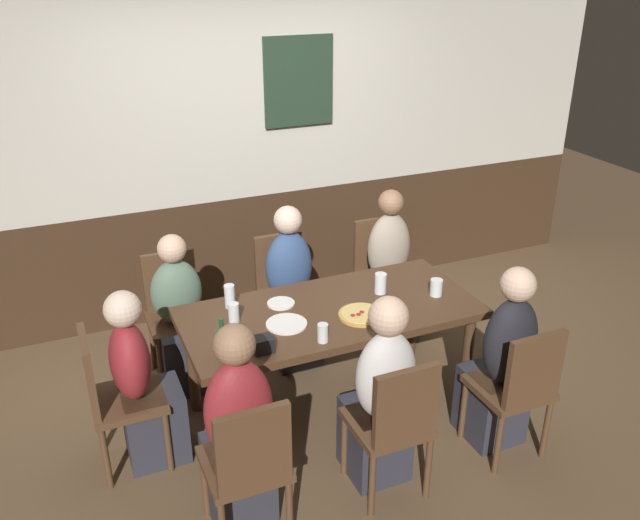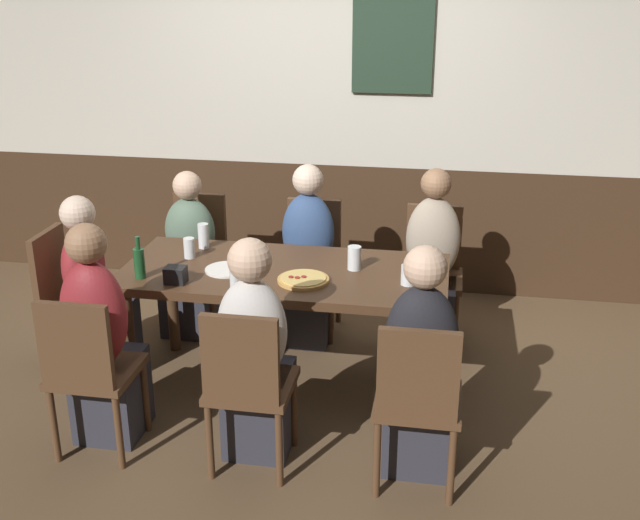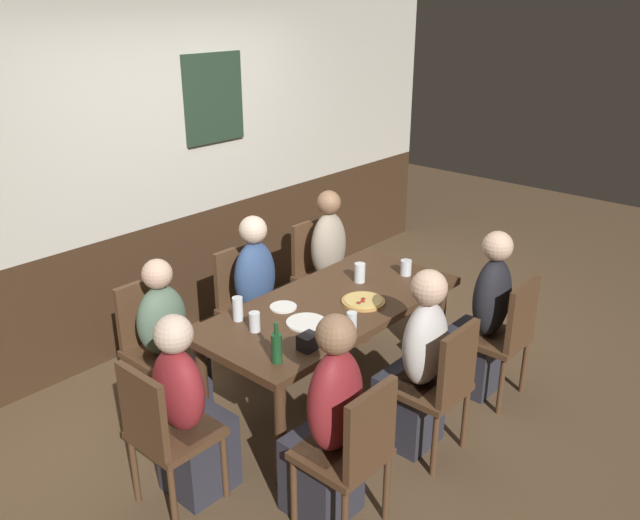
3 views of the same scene
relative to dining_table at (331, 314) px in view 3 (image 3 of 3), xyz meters
name	(u,v)px [view 3 (image 3 of 3)]	position (x,y,z in m)	size (l,w,h in m)	color
ground_plane	(330,400)	(0.00, 0.00, -0.66)	(12.00, 12.00, 0.00)	brown
wall_back	(169,174)	(0.00, 1.65, 0.64)	(6.40, 0.13, 2.60)	#3D2819
dining_table	(331,314)	(0.00, 0.00, 0.00)	(1.82, 0.83, 0.74)	#472D1C
chair_head_west	(163,430)	(-1.32, 0.00, -0.16)	(0.40, 0.40, 0.88)	#513521
chair_left_far	(154,340)	(-0.80, 0.83, -0.16)	(0.40, 0.40, 0.88)	#513521
chair_mid_near	(440,383)	(0.00, -0.83, -0.16)	(0.40, 0.40, 0.88)	#513521
chair_mid_far	(245,300)	(0.00, 0.83, -0.16)	(0.40, 0.40, 0.88)	#513521
chair_right_near	(505,333)	(0.80, -0.83, -0.16)	(0.40, 0.40, 0.88)	#513521
chair_right_far	(318,268)	(0.80, 0.83, -0.16)	(0.40, 0.40, 0.88)	#513521
chair_left_near	(353,449)	(-0.80, -0.83, -0.16)	(0.40, 0.40, 0.88)	#513521
person_head_west	(189,420)	(-1.16, 0.00, -0.19)	(0.37, 0.34, 1.11)	#2D2D38
person_left_far	(170,354)	(-0.80, 0.67, -0.20)	(0.34, 0.37, 1.09)	#2D2D38
person_mid_near	(416,372)	(0.00, -0.67, -0.16)	(0.34, 0.37, 1.17)	#2D2D38
person_mid_far	(260,307)	(0.00, 0.67, -0.16)	(0.34, 0.37, 1.17)	#2D2D38
person_right_near	(483,325)	(0.80, -0.67, -0.16)	(0.34, 0.37, 1.18)	#2D2D38
person_right_far	(333,274)	(0.80, 0.67, -0.16)	(0.34, 0.37, 1.18)	#2D2D38
person_left_near	(328,434)	(-0.80, -0.67, -0.15)	(0.34, 0.37, 1.20)	#2D2D38
pizza	(363,301)	(0.14, -0.15, 0.09)	(0.28, 0.28, 0.03)	tan
tumbler_short	(352,322)	(-0.19, -0.32, 0.13)	(0.06, 0.06, 0.11)	silver
pint_glass_pale	(255,323)	(-0.58, 0.09, 0.13)	(0.07, 0.07, 0.12)	silver
beer_glass_half	(238,310)	(-0.55, 0.27, 0.15)	(0.06, 0.06, 0.15)	silver
highball_clear	(406,269)	(0.70, -0.10, 0.13)	(0.08, 0.08, 0.11)	silver
tumbler_water	(360,274)	(0.38, 0.07, 0.14)	(0.08, 0.08, 0.13)	silver
beer_bottle_green	(277,347)	(-0.74, -0.26, 0.17)	(0.06, 0.06, 0.24)	#194723
plate_white_large	(306,322)	(-0.31, -0.07, 0.09)	(0.24, 0.24, 0.01)	white
plate_white_small	(283,307)	(-0.26, 0.18, 0.09)	(0.17, 0.17, 0.01)	white
condiment_caddy	(308,342)	(-0.53, -0.29, 0.13)	(0.11, 0.09, 0.09)	black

